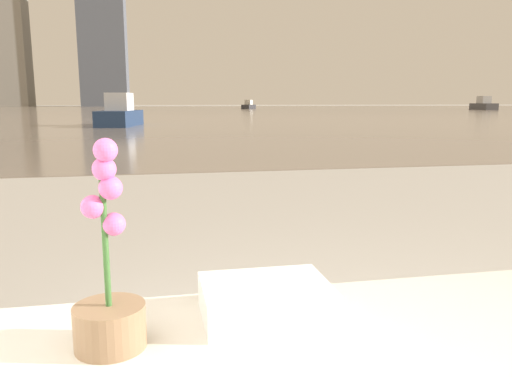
# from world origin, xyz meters

# --- Properties ---
(potted_orchid) EXTENTS (0.14, 0.14, 0.42)m
(potted_orchid) POSITION_xyz_m (-0.45, 0.71, 0.65)
(potted_orchid) COLOR #8C6B4C
(potted_orchid) RESTS_ON bathtub
(towel_stack) EXTENTS (0.29, 0.22, 0.08)m
(towel_stack) POSITION_xyz_m (-0.12, 0.79, 0.59)
(towel_stack) COLOR white
(towel_stack) RESTS_ON bathtub
(harbor_water) EXTENTS (180.00, 110.00, 0.01)m
(harbor_water) POSITION_xyz_m (0.00, 62.00, 0.01)
(harbor_water) COLOR gray
(harbor_water) RESTS_ON ground_plane
(harbor_boat_0) EXTENTS (2.62, 3.53, 1.27)m
(harbor_boat_0) POSITION_xyz_m (13.10, 70.99, 0.46)
(harbor_boat_0) COLOR #2D2D33
(harbor_boat_0) RESTS_ON harbor_water
(harbor_boat_1) EXTENTS (1.88, 3.85, 1.38)m
(harbor_boat_1) POSITION_xyz_m (-1.74, 21.91, 0.50)
(harbor_boat_1) COLOR navy
(harbor_boat_1) RESTS_ON harbor_water
(harbor_boat_2) EXTENTS (2.27, 4.77, 1.72)m
(harbor_boat_2) POSITION_xyz_m (41.13, 57.33, 0.61)
(harbor_boat_2) COLOR #4C4C51
(harbor_boat_2) RESTS_ON harbor_water
(skyline_tower_2) EXTENTS (9.54, 13.55, 26.83)m
(skyline_tower_2) POSITION_xyz_m (-10.45, 118.00, 13.41)
(skyline_tower_2) COLOR #4C515B
(skyline_tower_2) RESTS_ON ground_plane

